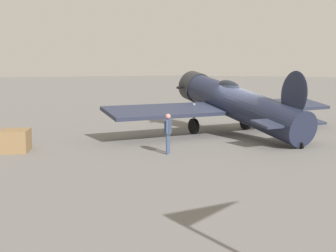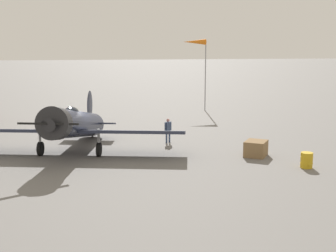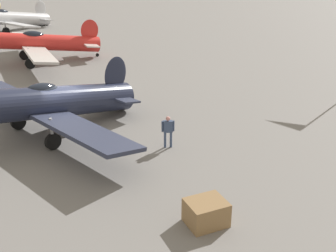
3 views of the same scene
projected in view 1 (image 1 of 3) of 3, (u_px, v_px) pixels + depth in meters
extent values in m
plane|color=slate|center=(239.00, 136.00, 21.31)|extent=(400.00, 400.00, 0.00)
cylinder|color=#1E2338|center=(239.00, 104.00, 21.11)|extent=(3.92, 8.93, 3.08)
cylinder|color=#232326|center=(195.00, 87.00, 24.62)|extent=(1.97, 1.61, 1.84)
cone|color=#232326|center=(189.00, 84.00, 25.17)|extent=(0.87, 0.83, 0.80)
cube|color=black|center=(188.00, 84.00, 25.30)|extent=(2.87, 1.23, 0.44)
ellipsoid|color=black|center=(229.00, 87.00, 21.76)|extent=(1.22, 1.93, 0.97)
cube|color=#282D42|center=(227.00, 108.00, 22.05)|extent=(13.21, 5.54, 0.54)
ellipsoid|color=#1E2338|center=(294.00, 94.00, 17.84)|extent=(0.61, 1.79, 2.23)
cube|color=#282D42|center=(289.00, 122.00, 18.17)|extent=(3.57, 1.98, 0.29)
cylinder|color=#999BA0|center=(194.00, 115.00, 21.74)|extent=(0.14, 0.14, 1.18)
cylinder|color=black|center=(194.00, 126.00, 21.82)|extent=(0.41, 0.82, 0.80)
cylinder|color=#999BA0|center=(246.00, 112.00, 23.35)|extent=(0.14, 0.14, 1.18)
cylinder|color=black|center=(246.00, 122.00, 23.43)|extent=(0.41, 0.82, 0.80)
cylinder|color=black|center=(301.00, 146.00, 17.66)|extent=(0.17, 0.30, 0.28)
cylinder|color=#384766|center=(169.00, 143.00, 16.74)|extent=(0.12, 0.12, 0.79)
cylinder|color=#384766|center=(167.00, 144.00, 16.47)|extent=(0.12, 0.12, 0.79)
cube|color=#384766|center=(168.00, 127.00, 16.52)|extent=(0.48, 0.43, 0.56)
sphere|color=tan|center=(168.00, 116.00, 16.47)|extent=(0.21, 0.21, 0.21)
cylinder|color=#384766|center=(169.00, 125.00, 16.78)|extent=(0.09, 0.09, 0.53)
cylinder|color=#384766|center=(167.00, 127.00, 16.26)|extent=(0.09, 0.09, 0.53)
cube|color=olive|center=(15.00, 141.00, 17.06)|extent=(1.70, 1.75, 0.89)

